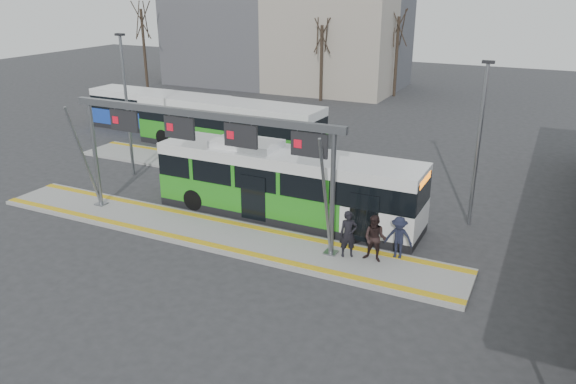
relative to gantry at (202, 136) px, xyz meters
name	(u,v)px	position (x,y,z in m)	size (l,w,h in m)	color
ground	(211,234)	(0.35, -0.25, -4.30)	(120.00, 120.00, 0.00)	#2D2D30
platform_main	(210,232)	(0.35, -0.25, -4.22)	(22.00, 3.00, 0.15)	gray
platform_second	(229,168)	(-3.65, 7.75, -4.22)	(20.00, 3.00, 0.15)	gray
tactile_main	(210,231)	(0.35, -0.25, -4.14)	(22.00, 2.65, 0.02)	gold
tactile_second	(239,162)	(-3.65, 8.90, -4.14)	(20.00, 0.35, 0.02)	gold
gantry	(202,136)	(0.00, 0.00, 0.00)	(13.00, 1.68, 5.20)	slate
hero_bus	(286,185)	(2.44, 2.96, -2.73)	(12.51, 2.69, 3.43)	black
bg_bus_green	(229,126)	(-5.87, 11.43, -2.71)	(12.96, 3.33, 3.21)	black
bg_bus_blue	(159,112)	(-13.00, 13.38, -2.89)	(11.01, 2.62, 2.86)	black
passenger_a	(348,234)	(6.52, 0.12, -3.21)	(0.69, 0.45, 1.88)	black
passenger_b	(375,239)	(7.57, 0.20, -3.22)	(0.91, 0.71, 1.87)	black
passenger_c	(399,238)	(8.33, 0.85, -3.29)	(1.11, 0.64, 1.71)	black
tree_left	(322,36)	(-6.81, 28.97, 1.48)	(1.40, 1.40, 7.63)	#382B21
tree_mid	(398,28)	(-1.32, 34.12, 2.01)	(1.40, 1.40, 8.33)	#382B21
tree_far	(142,20)	(-25.12, 26.75, 2.45)	(1.40, 1.40, 8.90)	#382B21
lamp_west	(127,103)	(-8.08, 4.65, -0.17)	(0.50, 0.25, 7.77)	slate
lamp_east	(479,141)	(10.26, 5.77, -0.42)	(0.50, 0.25, 7.28)	slate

